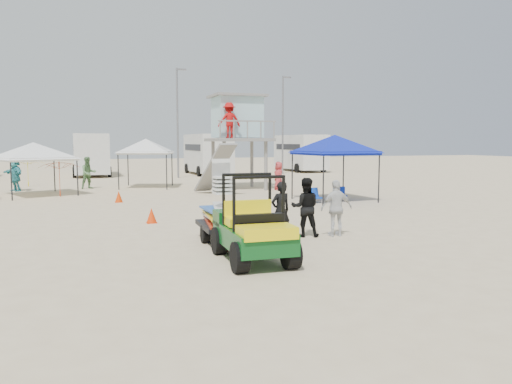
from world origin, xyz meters
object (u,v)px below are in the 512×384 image
object	(u,v)px
utility_cart	(252,222)
lifeguard_tower	(236,121)
canopy_blue	(335,138)
surf_trailer	(223,212)
man_left	(281,211)

from	to	relation	value
utility_cart	lifeguard_tower	xyz separation A→B (m)	(4.83, 16.46, 2.93)
lifeguard_tower	canopy_blue	size ratio (longest dim) A/B	1.52
surf_trailer	lifeguard_tower	distance (m)	15.23
man_left	lifeguard_tower	xyz separation A→B (m)	(3.31, 14.43, 3.02)
utility_cart	surf_trailer	bearing A→B (deg)	89.87
canopy_blue	surf_trailer	bearing A→B (deg)	-135.09
man_left	lifeguard_tower	distance (m)	15.11
utility_cart	lifeguard_tower	bearing A→B (deg)	73.65
utility_cart	man_left	size ratio (longest dim) A/B	1.61
utility_cart	surf_trailer	distance (m)	2.34
lifeguard_tower	canopy_blue	xyz separation A→B (m)	(2.42, -6.90, -1.01)
utility_cart	surf_trailer	size ratio (longest dim) A/B	1.12
canopy_blue	lifeguard_tower	bearing A→B (deg)	109.32
man_left	canopy_blue	xyz separation A→B (m)	(5.73, 7.52, 2.02)
lifeguard_tower	surf_trailer	bearing A→B (deg)	-108.85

